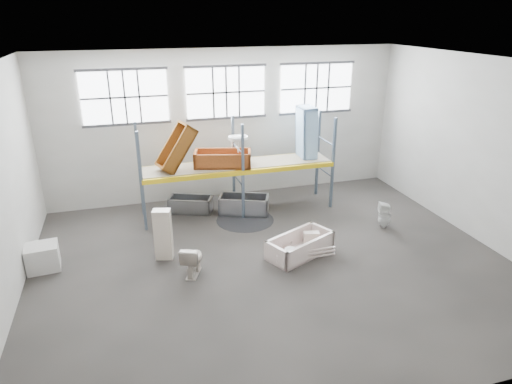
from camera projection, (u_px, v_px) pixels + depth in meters
name	position (u px, v px, depth m)	size (l,w,h in m)	color
floor	(272.00, 264.00, 11.74)	(12.00, 10.00, 0.10)	#4E4743
ceiling	(276.00, 61.00, 9.86)	(12.00, 10.00, 0.10)	silver
wall_back	(226.00, 125.00, 15.30)	(12.00, 0.10, 5.00)	#AFABA2
wall_front	(390.00, 285.00, 6.30)	(12.00, 0.10, 5.00)	#AEAAA1
wall_right	(483.00, 151.00, 12.40)	(0.10, 10.00, 5.00)	#A29F96
window_left	(125.00, 97.00, 13.95)	(2.60, 0.04, 1.60)	white
window_mid	(226.00, 92.00, 14.80)	(2.60, 0.04, 1.60)	white
window_right	(316.00, 88.00, 15.64)	(2.60, 0.04, 1.60)	white
rack_upright_la	(142.00, 182.00, 12.96)	(0.08, 0.08, 3.00)	slate
rack_upright_lb	(139.00, 170.00, 14.03)	(0.08, 0.08, 3.00)	slate
rack_upright_ma	(243.00, 173.00, 13.76)	(0.08, 0.08, 3.00)	slate
rack_upright_mb	(233.00, 161.00, 14.82)	(0.08, 0.08, 3.00)	slate
rack_upright_ra	(333.00, 164.00, 14.55)	(0.08, 0.08, 3.00)	slate
rack_upright_rb	(318.00, 154.00, 15.62)	(0.08, 0.08, 3.00)	slate
rack_beam_front	(243.00, 173.00, 13.76)	(6.00, 0.10, 0.14)	yellow
rack_beam_back	(233.00, 161.00, 14.82)	(6.00, 0.10, 0.14)	yellow
shelf_deck	(238.00, 164.00, 14.26)	(5.90, 1.10, 0.03)	gray
wet_patch	(245.00, 220.00, 14.13)	(1.80, 1.80, 0.00)	black
bathtub_beige	(300.00, 245.00, 12.04)	(1.81, 0.85, 0.53)	beige
cistern_spare	(311.00, 239.00, 12.36)	(0.42, 0.20, 0.40)	beige
sink_in_tub	(284.00, 244.00, 12.33)	(0.47, 0.47, 0.16)	beige
toilet_beige	(193.00, 259.00, 11.08)	(0.45, 0.80, 0.81)	beige
cistern_tall	(163.00, 234.00, 11.71)	(0.44, 0.29, 1.38)	beige
toilet_white	(384.00, 215.00, 13.52)	(0.36, 0.37, 0.80)	white
steel_tub_left	(191.00, 204.00, 14.67)	(1.36, 0.63, 0.50)	#9D9FA4
steel_tub_right	(244.00, 204.00, 14.56)	(1.55, 0.73, 0.57)	#AAABB3
rust_tub_flat	(223.00, 159.00, 13.99)	(1.73, 0.81, 0.49)	#98401B
rust_tub_tilted	(176.00, 148.00, 13.43)	(1.51, 0.71, 0.43)	brown
sink_on_shelf	(238.00, 151.00, 13.79)	(0.59, 0.45, 0.52)	white
blue_tub_upright	(307.00, 133.00, 14.69)	(1.70, 0.80, 0.48)	#8FBCE7
bucket	(290.00, 255.00, 11.73)	(0.31, 0.31, 0.36)	silver
carton_near	(43.00, 257.00, 11.33)	(0.77, 0.66, 0.66)	beige
carton_far	(30.00, 258.00, 11.40)	(0.66, 0.66, 0.55)	white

